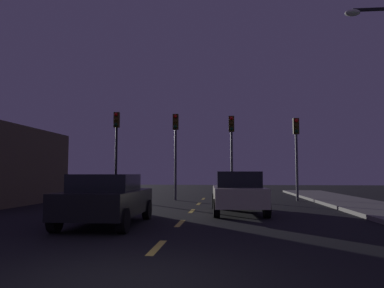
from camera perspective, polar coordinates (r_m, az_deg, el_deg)
name	(u,v)px	position (r m, az deg, el deg)	size (l,w,h in m)	color
ground_plane	(182,221)	(12.33, -1.45, -11.46)	(80.00, 80.00, 0.00)	black
lane_stripe_second	(157,247)	(8.03, -5.28, -15.18)	(0.16, 1.60, 0.01)	#EACC4C
lane_stripe_third	(180,223)	(11.74, -1.80, -11.80)	(0.16, 1.60, 0.01)	#EACC4C
lane_stripe_fourth	(192,211)	(15.50, -0.04, -10.02)	(0.16, 1.60, 0.01)	#EACC4C
lane_stripe_fifth	(199,204)	(19.27, 1.02, -8.94)	(0.16, 1.60, 0.01)	#EACC4C
lane_stripe_sixth	(203,199)	(23.05, 1.73, -8.21)	(0.16, 1.60, 0.01)	#EACC4C
traffic_signal_far_left	(116,138)	(22.63, -11.28, 0.84)	(0.32, 0.38, 5.11)	black
traffic_signal_center_left	(176,140)	(21.88, -2.48, 0.66)	(0.32, 0.38, 4.95)	#4C4C51
traffic_signal_center_right	(232,141)	(21.67, 5.95, 0.46)	(0.32, 0.38, 4.79)	#4C4C51
traffic_signal_far_right	(296,142)	(22.00, 15.39, 0.23)	(0.32, 0.38, 4.62)	#4C4C51
car_stopped_ahead	(238,192)	(14.89, 6.85, -7.16)	(2.14, 4.64, 1.58)	beige
car_adjacent_lane	(107,199)	(11.50, -12.68, -8.03)	(2.04, 4.14, 1.48)	black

